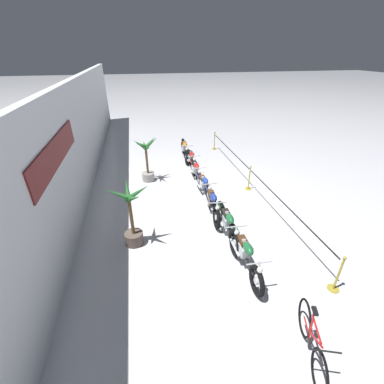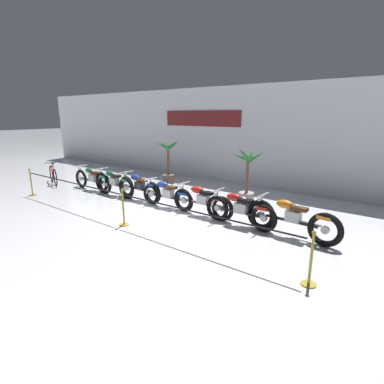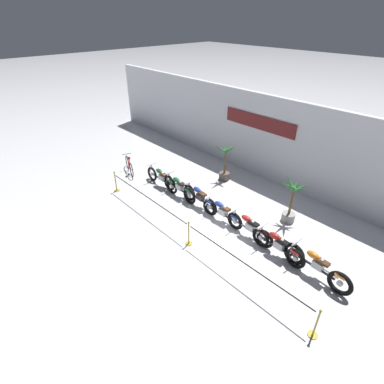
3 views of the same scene
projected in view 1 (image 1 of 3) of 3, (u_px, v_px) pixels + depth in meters
ground_plane at (216, 194)px, 10.47m from camera, size 120.00×120.00×0.00m
back_wall at (71, 154)px, 8.50m from camera, size 28.00×0.29×4.20m
motorcycle_green_0 at (244, 254)px, 6.71m from camera, size 2.43×0.62×0.95m
motorcycle_green_1 at (227, 224)px, 7.81m from camera, size 2.35×0.62×0.98m
motorcycle_blue_2 at (212, 203)px, 8.89m from camera, size 2.27×0.62×0.97m
motorcycle_blue_3 at (204, 186)px, 10.09m from camera, size 2.12×0.62×0.91m
motorcycle_red_4 at (196, 171)px, 11.29m from camera, size 2.22×0.62×0.94m
motorcycle_red_5 at (191, 160)px, 12.44m from camera, size 2.20×0.62×0.95m
motorcycle_orange_6 at (185, 150)px, 13.63m from camera, size 2.49×0.62×0.99m
bicycle at (312, 341)px, 4.77m from camera, size 1.68×0.70×0.98m
potted_palm_left_of_row at (147, 161)px, 11.08m from camera, size 1.03×1.10×2.02m
potted_palm_right_of_row at (132, 221)px, 7.39m from camera, size 1.06×1.24×1.99m
stanchion_far_left at (267, 191)px, 9.14m from camera, size 10.37×0.28×1.05m
stanchion_mid_left at (249, 181)px, 10.64m from camera, size 0.28×0.28×1.05m
stanchion_mid_right at (214, 143)px, 14.95m from camera, size 0.28×0.28×1.05m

